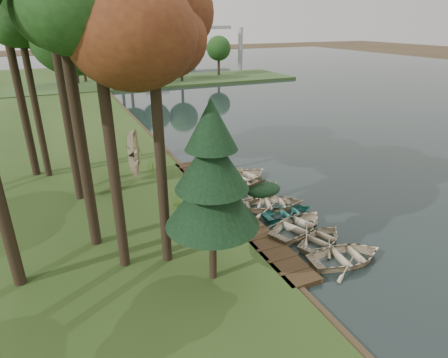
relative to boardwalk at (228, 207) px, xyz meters
name	(u,v)px	position (x,y,z in m)	size (l,w,h in m)	color
ground	(251,204)	(1.60, 0.00, -0.15)	(300.00, 300.00, 0.00)	#3D2F1D
water	(374,103)	(31.60, 20.00, -0.12)	(130.00, 200.00, 0.05)	black
boardwalk	(228,207)	(0.00, 0.00, 0.00)	(1.60, 16.00, 0.30)	#342514
peninsula	(159,81)	(9.60, 50.00, 0.08)	(50.00, 14.00, 0.45)	#2F4820
far_trees	(138,46)	(6.27, 50.00, 6.28)	(45.60, 5.60, 8.80)	black
bridge	(114,31)	(13.91, 120.00, 6.93)	(95.90, 4.00, 8.60)	#A5A5A0
building_a	(150,24)	(31.60, 140.00, 8.85)	(10.00, 8.00, 18.00)	#A5A5A0
building_b	(56,33)	(-3.40, 145.00, 5.85)	(8.00, 8.00, 12.00)	#A5A5A0
rowboat_0	(346,255)	(2.75, -7.18, 0.29)	(2.67, 3.74, 0.77)	#C1AF8C
rowboat_1	(322,238)	(2.71, -5.42, 0.22)	(2.20, 3.08, 0.64)	#C1AF8C
rowboat_2	(298,224)	(2.34, -3.91, 0.30)	(2.78, 3.89, 0.81)	#C1AF8C
rowboat_3	(289,211)	(2.78, -2.36, 0.23)	(2.28, 3.20, 0.66)	#2B796F
rowboat_4	(273,202)	(2.48, -1.08, 0.30)	(2.73, 3.82, 0.79)	#C1AF8C
rowboat_5	(256,192)	(2.35, 0.70, 0.29)	(2.66, 3.72, 0.77)	#C1AF8C
rowboat_6	(253,185)	(2.73, 1.82, 0.24)	(2.37, 3.31, 0.69)	#C1AF8C
rowboat_7	(245,176)	(2.88, 3.33, 0.30)	(2.78, 3.89, 0.81)	#C1AF8C
rowboat_8	(228,170)	(2.34, 4.99, 0.22)	(2.21, 3.10, 0.64)	#C1AF8C
stored_rowboat	(137,175)	(-4.07, 6.09, 0.51)	(2.49, 3.48, 0.72)	#C1AF8C
tree_0	(94,13)	(-6.76, -3.39, 10.62)	(4.07, 4.07, 12.40)	black
tree_2	(151,32)	(-4.89, -3.82, 9.97)	(4.25, 4.25, 11.77)	black
tree_4	(96,52)	(-5.65, 7.03, 8.59)	(4.87, 4.87, 10.57)	black
tree_6	(20,28)	(-9.67, 9.55, 9.94)	(3.94, 3.94, 11.64)	black
pine_tree	(212,178)	(-3.47, -5.92, 4.80)	(3.80, 3.80, 7.71)	black
reeds_0	(205,210)	(-1.85, -1.01, 0.69)	(0.60, 0.60, 1.09)	#3F661E
reeds_1	(213,206)	(-1.21, -0.54, 0.58)	(0.60, 0.60, 0.86)	#3F661E
reeds_2	(176,198)	(-2.85, 1.23, 0.63)	(0.60, 0.60, 0.97)	#3F661E
reeds_3	(150,166)	(-2.87, 7.17, 0.64)	(0.60, 0.60, 0.97)	#3F661E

